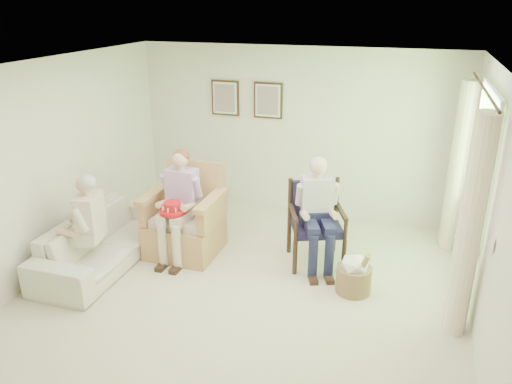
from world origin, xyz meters
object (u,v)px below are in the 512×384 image
sofa (105,240)px  person_sofa (85,221)px  red_hat (173,209)px  wicker_armchair (186,225)px  hatbox (354,274)px  person_wicker (179,197)px  person_dark (316,206)px  wood_armchair (318,219)px

sofa → person_sofa: 0.54m
red_hat → wicker_armchair: bearing=89.6°
person_sofa → hatbox: bearing=88.0°
wicker_armchair → hatbox: (2.30, -0.35, -0.14)m
person_wicker → red_hat: 0.21m
wicker_armchair → person_sofa: 1.34m
person_dark → wood_armchair: bearing=68.6°
wood_armchair → person_wicker: person_wicker is taller
wicker_armchair → red_hat: (-0.00, -0.36, 0.39)m
person_sofa → person_dark: bearing=100.0°
wicker_armchair → person_wicker: bearing=-89.4°
person_sofa → red_hat: bearing=111.5°
wood_armchair → wicker_armchair: bearing=168.8°
wood_armchair → person_sofa: person_sofa is taller
red_hat → hatbox: (2.31, 0.01, -0.53)m
person_wicker → red_hat: person_wicker is taller
sofa → person_dark: bearing=-74.0°
person_dark → sofa: bearing=174.6°
sofa → hatbox: sofa is taller
sofa → hatbox: size_ratio=3.57×
person_dark → person_sofa: size_ratio=1.09×
person_wicker → hatbox: 2.39m
person_sofa → hatbox: size_ratio=2.12×
person_sofa → sofa: bearing=167.3°
wicker_armchair → person_dark: size_ratio=0.85×
wood_armchair → person_wicker: size_ratio=0.73×
wood_armchair → sofa: wood_armchair is taller
person_sofa → wicker_armchair: bearing=124.6°
wood_armchair → hatbox: wood_armchair is taller
hatbox → person_dark: bearing=139.5°
red_hat → sofa: bearing=-163.9°
wood_armchair → sofa: 2.78m
sofa → person_sofa: size_ratio=1.69×
sofa → red_hat: size_ratio=6.40×
sofa → hatbox: 3.19m
wicker_armchair → wood_armchair: (1.73, 0.31, 0.19)m
wicker_armchair → red_hat: wicker_armchair is taller
sofa → red_hat: red_hat is taller
wicker_armchair → wood_armchair: size_ratio=1.15×
person_sofa → hatbox: 3.28m
wood_armchair → hatbox: bearing=-70.4°
wood_armchair → red_hat: 1.87m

